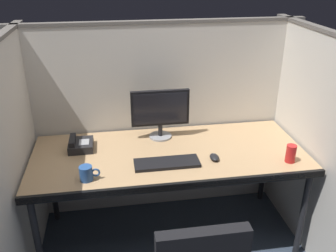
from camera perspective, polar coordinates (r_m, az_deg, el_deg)
The scene contains 10 objects.
cubicle_partition_rear at distance 2.92m, azimuth -1.22°, elevation 0.92°, with size 2.21×0.06×1.57m.
cubicle_partition_left at distance 2.49m, azimuth -22.75°, elevation -5.69°, with size 0.06×1.41×1.57m.
cubicle_partition_right at distance 2.76m, azimuth 21.38°, elevation -2.38°, with size 0.06×1.41×1.57m.
desk at distance 2.56m, azimuth 0.22°, elevation -5.24°, with size 1.90×0.80×0.74m.
monitor_center at distance 2.66m, azimuth -1.24°, elevation 2.40°, with size 0.43×0.17×0.37m.
keyboard_main at distance 2.40m, azimuth -0.18°, elevation -5.85°, with size 0.43×0.15×0.02m, color black.
computer_mouse at distance 2.47m, azimuth 7.31°, elevation -4.89°, with size 0.06×0.10×0.04m.
desk_phone at distance 2.65m, azimuth -13.67°, elevation -2.88°, with size 0.17×0.19×0.09m.
soda_can at distance 2.54m, azimuth 18.76°, elevation -4.13°, with size 0.07×0.07×0.12m, color red.
coffee_mug at distance 2.28m, azimuth -12.70°, elevation -7.27°, with size 0.13×0.08×0.09m.
Camera 1 is at (-0.36, -1.89, 1.98)m, focal length 38.73 mm.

